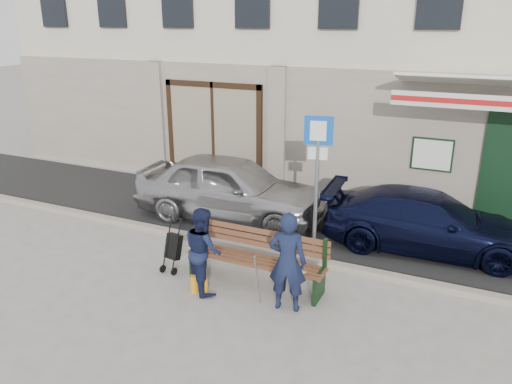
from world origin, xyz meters
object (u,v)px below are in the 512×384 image
Objects in this scene: stroller at (173,248)px; man at (287,262)px; car_silver at (230,188)px; parking_sign at (317,167)px; car_navy at (428,222)px; woman at (203,250)px; bench at (253,259)px.

man is at bearing 1.62° from stroller.
parking_sign is (2.38, -1.19, 1.09)m from car_silver.
car_silver is 4.21m from car_navy.
parking_sign is 2.46m from woman.
man is (0.15, -1.74, -1.02)m from parking_sign.
car_navy is 4.44m from woman.
car_navy is 4.85m from stroller.
parking_sign is 2.80× the size of stroller.
bench is 0.99m from man.
parking_sign reaches higher than car_navy.
woman reaches higher than bench.
woman is 1.49× the size of stroller.
bench is 0.88m from woman.
car_silver is 1.07× the size of car_navy.
parking_sign is 1.70× the size of man.
stroller is at bearing -19.16° from man.
stroller is at bearing -174.60° from bench.
woman is (-3.12, -3.16, 0.14)m from car_navy.
parking_sign reaches higher than stroller.
woman reaches higher than stroller.
parking_sign is 1.88× the size of woman.
car_silver is at bearing 140.34° from parking_sign.
stroller is (-1.50, -0.14, -0.03)m from bench.
car_silver is 1.77× the size of bench.
man is (2.53, -2.93, 0.07)m from car_silver.
bench is 1.51m from stroller.
stroller is (-3.97, -2.78, -0.15)m from car_navy.
car_silver is 2.67× the size of man.
car_silver is 3.16m from woman.
parking_sign is at bearing -95.87° from man.
car_silver is 2.87m from parking_sign.
stroller is at bearing -159.86° from parking_sign.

